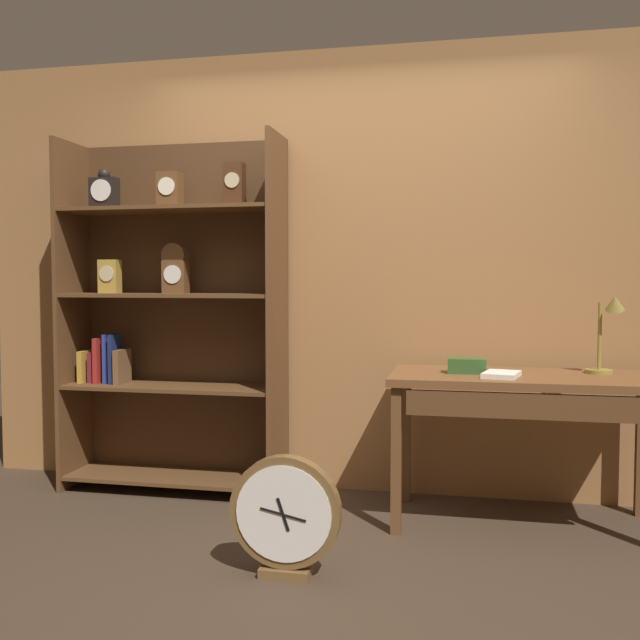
{
  "coord_description": "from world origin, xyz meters",
  "views": [
    {
      "loc": [
        0.64,
        -2.76,
        1.25
      ],
      "look_at": [
        -0.12,
        0.8,
        1.05
      ],
      "focal_mm": 39.76,
      "sensor_mm": 36.0,
      "label": 1
    }
  ],
  "objects_px": {
    "desk_lamp": "(608,329)",
    "round_clock_large": "(285,515)",
    "bookshelf": "(171,317)",
    "workbench": "(524,393)",
    "toolbox_small": "(467,366)",
    "open_repair_manual": "(501,374)"
  },
  "relations": [
    {
      "from": "desk_lamp",
      "to": "round_clock_large",
      "type": "height_order",
      "value": "desk_lamp"
    },
    {
      "from": "workbench",
      "to": "round_clock_large",
      "type": "height_order",
      "value": "workbench"
    },
    {
      "from": "desk_lamp",
      "to": "round_clock_large",
      "type": "xyz_separation_m",
      "value": [
        -1.44,
        -0.98,
        -0.74
      ]
    },
    {
      "from": "toolbox_small",
      "to": "round_clock_large",
      "type": "relative_size",
      "value": 0.37
    },
    {
      "from": "desk_lamp",
      "to": "toolbox_small",
      "type": "distance_m",
      "value": 0.73
    },
    {
      "from": "workbench",
      "to": "open_repair_manual",
      "type": "distance_m",
      "value": 0.18
    },
    {
      "from": "bookshelf",
      "to": "open_repair_manual",
      "type": "relative_size",
      "value": 9.44
    },
    {
      "from": "workbench",
      "to": "desk_lamp",
      "type": "relative_size",
      "value": 3.21
    },
    {
      "from": "toolbox_small",
      "to": "round_clock_large",
      "type": "distance_m",
      "value": 1.26
    },
    {
      "from": "bookshelf",
      "to": "open_repair_manual",
      "type": "xyz_separation_m",
      "value": [
        1.9,
        -0.34,
        -0.25
      ]
    },
    {
      "from": "bookshelf",
      "to": "desk_lamp",
      "type": "distance_m",
      "value": 2.43
    },
    {
      "from": "workbench",
      "to": "desk_lamp",
      "type": "bearing_deg",
      "value": 17.64
    },
    {
      "from": "toolbox_small",
      "to": "round_clock_large",
      "type": "bearing_deg",
      "value": -130.39
    },
    {
      "from": "workbench",
      "to": "desk_lamp",
      "type": "xyz_separation_m",
      "value": [
        0.41,
        0.13,
        0.32
      ]
    },
    {
      "from": "toolbox_small",
      "to": "bookshelf",
      "type": "bearing_deg",
      "value": 172.27
    },
    {
      "from": "workbench",
      "to": "toolbox_small",
      "type": "height_order",
      "value": "toolbox_small"
    },
    {
      "from": "bookshelf",
      "to": "toolbox_small",
      "type": "xyz_separation_m",
      "value": [
        1.73,
        -0.23,
        -0.22
      ]
    },
    {
      "from": "bookshelf",
      "to": "toolbox_small",
      "type": "bearing_deg",
      "value": -7.73
    },
    {
      "from": "workbench",
      "to": "open_repair_manual",
      "type": "bearing_deg",
      "value": -143.22
    },
    {
      "from": "open_repair_manual",
      "to": "desk_lamp",
      "type": "bearing_deg",
      "value": 35.83
    },
    {
      "from": "workbench",
      "to": "open_repair_manual",
      "type": "xyz_separation_m",
      "value": [
        -0.12,
        -0.09,
        0.1
      ]
    },
    {
      "from": "bookshelf",
      "to": "open_repair_manual",
      "type": "height_order",
      "value": "bookshelf"
    }
  ]
}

